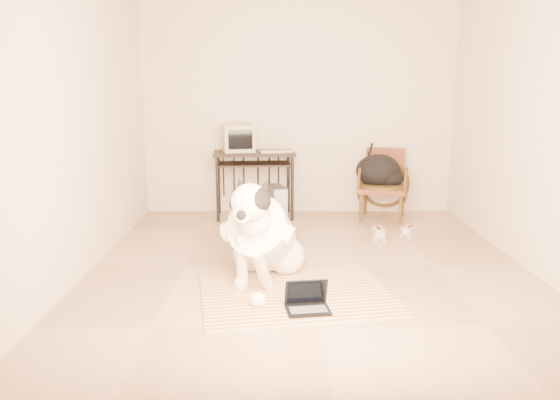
{
  "coord_description": "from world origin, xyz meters",
  "views": [
    {
      "loc": [
        -0.32,
        -4.86,
        1.65
      ],
      "look_at": [
        -0.27,
        -0.36,
        0.7
      ],
      "focal_mm": 35.0,
      "sensor_mm": 36.0,
      "label": 1
    }
  ],
  "objects_px": {
    "computer_desk": "(254,161)",
    "backpack": "(380,172)",
    "dog": "(262,237)",
    "pc_tower": "(277,201)",
    "crt_monitor": "(239,138)",
    "laptop": "(307,303)",
    "rattan_chair": "(383,184)"
  },
  "relations": [
    {
      "from": "crt_monitor",
      "to": "laptop",
      "type": "bearing_deg",
      "value": -77.21
    },
    {
      "from": "crt_monitor",
      "to": "backpack",
      "type": "relative_size",
      "value": 0.74
    },
    {
      "from": "dog",
      "to": "crt_monitor",
      "type": "height_order",
      "value": "crt_monitor"
    },
    {
      "from": "pc_tower",
      "to": "rattan_chair",
      "type": "bearing_deg",
      "value": -3.92
    },
    {
      "from": "computer_desk",
      "to": "pc_tower",
      "type": "bearing_deg",
      "value": 4.35
    },
    {
      "from": "laptop",
      "to": "rattan_chair",
      "type": "height_order",
      "value": "rattan_chair"
    },
    {
      "from": "crt_monitor",
      "to": "pc_tower",
      "type": "distance_m",
      "value": 0.93
    },
    {
      "from": "laptop",
      "to": "crt_monitor",
      "type": "bearing_deg",
      "value": 102.79
    },
    {
      "from": "crt_monitor",
      "to": "pc_tower",
      "type": "relative_size",
      "value": 0.95
    },
    {
      "from": "computer_desk",
      "to": "backpack",
      "type": "xyz_separation_m",
      "value": [
        1.58,
        -0.05,
        -0.13
      ]
    },
    {
      "from": "dog",
      "to": "rattan_chair",
      "type": "distance_m",
      "value": 2.67
    },
    {
      "from": "rattan_chair",
      "to": "backpack",
      "type": "height_order",
      "value": "rattan_chair"
    },
    {
      "from": "dog",
      "to": "pc_tower",
      "type": "bearing_deg",
      "value": 86.75
    },
    {
      "from": "pc_tower",
      "to": "backpack",
      "type": "relative_size",
      "value": 0.77
    },
    {
      "from": "computer_desk",
      "to": "rattan_chair",
      "type": "bearing_deg",
      "value": -2.5
    },
    {
      "from": "dog",
      "to": "crt_monitor",
      "type": "xyz_separation_m",
      "value": [
        -0.34,
        2.34,
        0.62
      ]
    },
    {
      "from": "crt_monitor",
      "to": "backpack",
      "type": "xyz_separation_m",
      "value": [
        1.77,
        -0.09,
        -0.42
      ]
    },
    {
      "from": "laptop",
      "to": "pc_tower",
      "type": "bearing_deg",
      "value": 94.07
    },
    {
      "from": "dog",
      "to": "laptop",
      "type": "bearing_deg",
      "value": -63.22
    },
    {
      "from": "computer_desk",
      "to": "pc_tower",
      "type": "relative_size",
      "value": 2.28
    },
    {
      "from": "laptop",
      "to": "computer_desk",
      "type": "height_order",
      "value": "computer_desk"
    },
    {
      "from": "dog",
      "to": "computer_desk",
      "type": "height_order",
      "value": "dog"
    },
    {
      "from": "computer_desk",
      "to": "pc_tower",
      "type": "xyz_separation_m",
      "value": [
        0.28,
        0.02,
        -0.52
      ]
    },
    {
      "from": "backpack",
      "to": "pc_tower",
      "type": "bearing_deg",
      "value": 176.71
    },
    {
      "from": "laptop",
      "to": "backpack",
      "type": "relative_size",
      "value": 0.59
    },
    {
      "from": "backpack",
      "to": "dog",
      "type": "bearing_deg",
      "value": -122.44
    },
    {
      "from": "laptop",
      "to": "computer_desk",
      "type": "bearing_deg",
      "value": 99.4
    },
    {
      "from": "rattan_chair",
      "to": "crt_monitor",
      "type": "bearing_deg",
      "value": 176.53
    },
    {
      "from": "dog",
      "to": "crt_monitor",
      "type": "bearing_deg",
      "value": 98.28
    },
    {
      "from": "dog",
      "to": "laptop",
      "type": "distance_m",
      "value": 0.83
    },
    {
      "from": "dog",
      "to": "rattan_chair",
      "type": "xyz_separation_m",
      "value": [
        1.47,
        2.23,
        0.05
      ]
    },
    {
      "from": "pc_tower",
      "to": "rattan_chair",
      "type": "distance_m",
      "value": 1.36
    }
  ]
}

